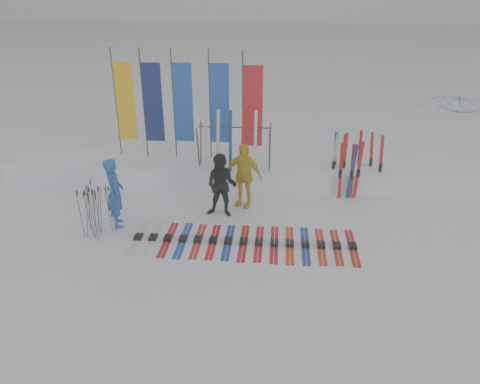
# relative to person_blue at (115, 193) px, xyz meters

# --- Properties ---
(ground) EXTENTS (120.00, 120.00, 0.00)m
(ground) POSITION_rel_person_blue_xyz_m (2.82, -1.59, -0.87)
(ground) COLOR white
(ground) RESTS_ON ground
(snow_bank) EXTENTS (14.00, 1.60, 0.60)m
(snow_bank) POSITION_rel_person_blue_xyz_m (2.82, 3.01, -0.57)
(snow_bank) COLOR white
(snow_bank) RESTS_ON ground
(person_blue) EXTENTS (0.63, 0.75, 1.73)m
(person_blue) POSITION_rel_person_blue_xyz_m (0.00, 0.00, 0.00)
(person_blue) COLOR #1E4AAF
(person_blue) RESTS_ON ground
(person_black) EXTENTS (0.87, 0.72, 1.65)m
(person_black) POSITION_rel_person_blue_xyz_m (2.50, 0.72, -0.04)
(person_black) COLOR black
(person_black) RESTS_ON ground
(person_yellow) EXTENTS (1.10, 0.72, 1.74)m
(person_yellow) POSITION_rel_person_blue_xyz_m (2.99, 1.35, 0.00)
(person_yellow) COLOR gold
(person_yellow) RESTS_ON ground
(tent_canopy) EXTENTS (3.17, 3.22, 2.51)m
(tent_canopy) POSITION_rel_person_blue_xyz_m (9.14, 4.05, 0.39)
(tent_canopy) COLOR white
(tent_canopy) RESTS_ON ground
(ski_row) EXTENTS (5.11, 1.67, 0.07)m
(ski_row) POSITION_rel_person_blue_xyz_m (3.15, -0.63, -0.83)
(ski_row) COLOR silver
(ski_row) RESTS_ON ground
(pole_cluster) EXTENTS (0.74, 0.79, 1.25)m
(pole_cluster) POSITION_rel_person_blue_xyz_m (-0.34, -0.49, -0.27)
(pole_cluster) COLOR #595B60
(pole_cluster) RESTS_ON ground
(feather_flags) EXTENTS (4.35, 0.30, 3.20)m
(feather_flags) POSITION_rel_person_blue_xyz_m (1.15, 3.27, 1.38)
(feather_flags) COLOR #383A3F
(feather_flags) RESTS_ON ground
(ski_rack) EXTENTS (2.04, 0.80, 1.23)m
(ski_rack) POSITION_rel_person_blue_xyz_m (2.63, 2.61, 0.52)
(ski_rack) COLOR #383A3F
(ski_rack) RESTS_ON ground
(upright_skis) EXTENTS (1.36, 1.21, 1.68)m
(upright_skis) POSITION_rel_person_blue_xyz_m (5.95, 2.58, -0.06)
(upright_skis) COLOR silver
(upright_skis) RESTS_ON ground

